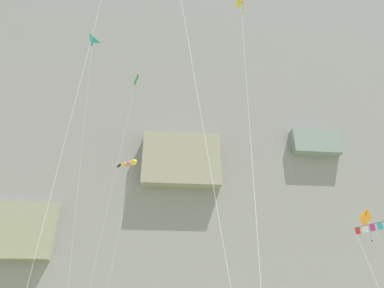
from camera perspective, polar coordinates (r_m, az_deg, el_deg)
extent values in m
cube|color=gray|center=(75.62, -2.44, 0.34)|extent=(180.00, 26.76, 74.61)
cube|color=gray|center=(60.03, -29.71, -13.10)|extent=(15.15, 3.82, 8.47)
cube|color=gray|center=(58.50, -1.88, -3.02)|extent=(13.73, 3.73, 9.75)
cube|color=gray|center=(67.02, 20.57, 0.04)|extent=(9.20, 3.02, 4.78)
ellipsoid|color=yellow|center=(42.05, -10.11, -3.17)|extent=(1.22, 1.28, 0.86)
ellipsoid|color=pink|center=(43.05, -10.99, -3.36)|extent=(1.11, 1.19, 0.74)
ellipsoid|color=yellow|center=(44.06, -11.82, -3.54)|extent=(0.99, 1.09, 0.61)
ellipsoid|color=black|center=(45.08, -12.62, -3.71)|extent=(0.88, 0.99, 0.48)
cylinder|color=silver|center=(38.67, -12.86, -15.86)|extent=(1.53, 1.94, 19.08)
cylinder|color=silver|center=(19.06, 8.66, 21.60)|extent=(1.41, 2.52, 33.40)
pyramid|color=teal|center=(46.42, -17.44, 16.12)|extent=(1.58, 1.69, 0.32)
cube|color=blue|center=(46.10, -17.05, 16.28)|extent=(0.37, 0.29, 0.46)
cylinder|color=silver|center=(36.01, -18.84, -2.41)|extent=(2.57, 1.87, 33.22)
cylinder|color=silver|center=(19.28, -19.12, 9.39)|extent=(0.91, 1.40, 26.92)
cylinder|color=black|center=(29.95, 29.33, -11.96)|extent=(1.51, 3.72, 0.03)
cube|color=red|center=(30.83, 26.95, -13.36)|extent=(0.20, 0.44, 0.51)
cube|color=white|center=(30.45, 27.93, -13.01)|extent=(0.21, 0.44, 0.51)
cube|color=#CC3399|center=(30.08, 28.94, -12.65)|extent=(0.20, 0.44, 0.51)
cube|color=#38B2D1|center=(29.72, 29.97, -12.28)|extent=(0.23, 0.45, 0.51)
cylinder|color=silver|center=(27.40, 29.41, -20.10)|extent=(2.21, 6.06, 8.57)
cube|color=orange|center=(44.96, 28.04, -11.24)|extent=(2.15, 0.79, 2.16)
cylinder|color=black|center=(44.96, 28.04, -11.24)|extent=(0.48, 0.60, 1.72)
cube|color=green|center=(44.79, 28.29, -12.26)|extent=(0.18, 0.23, 0.13)
cube|color=green|center=(44.68, 28.39, -12.83)|extent=(0.23, 0.18, 0.13)
cube|color=green|center=(44.64, 28.60, -13.39)|extent=(0.25, 0.13, 0.13)
cube|color=purple|center=(44.52, 28.67, -13.97)|extent=(0.26, 0.12, 0.13)
cube|color=black|center=(44.48, 28.87, -14.54)|extent=(0.24, 0.15, 0.13)
cube|color=green|center=(48.10, -9.68, 11.05)|extent=(0.99, 2.30, 2.45)
cylinder|color=black|center=(48.10, -9.68, 11.05)|extent=(0.38, 0.25, 2.01)
cube|color=purple|center=(47.55, -9.85, 10.18)|extent=(0.16, 0.27, 0.15)
cube|color=green|center=(47.24, -9.75, 9.68)|extent=(0.20, 0.25, 0.15)
cube|color=#CC3399|center=(46.95, -9.93, 9.19)|extent=(0.11, 0.29, 0.15)
cube|color=#38B2D1|center=(46.64, -9.90, 8.68)|extent=(0.18, 0.26, 0.15)
cylinder|color=silver|center=(38.85, -13.51, -6.26)|extent=(2.53, 3.60, 31.53)
cube|color=purple|center=(35.92, 8.44, 23.23)|extent=(0.08, 0.28, 0.14)
cube|color=teal|center=(35.56, 8.61, 22.70)|extent=(0.13, 0.27, 0.14)
cube|color=orange|center=(35.19, 8.74, 22.17)|extent=(0.14, 0.27, 0.14)
cube|color=green|center=(34.81, 8.71, 21.65)|extent=(0.15, 0.27, 0.14)
cylinder|color=silver|center=(25.23, 9.97, 3.87)|extent=(1.34, 2.62, 30.54)
cylinder|color=silver|center=(16.37, -0.46, 16.51)|extent=(2.71, 4.97, 27.54)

